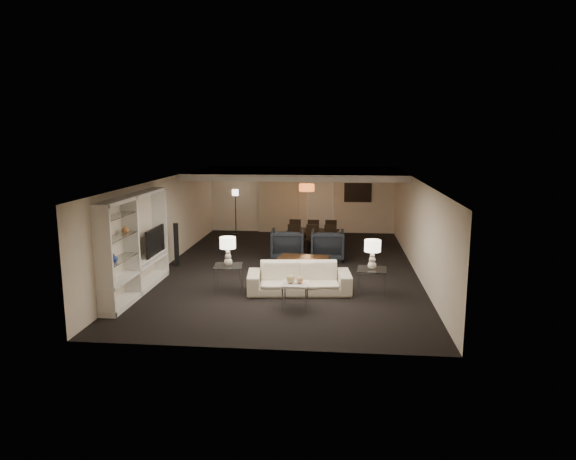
% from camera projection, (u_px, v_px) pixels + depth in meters
% --- Properties ---
extents(floor, '(11.00, 11.00, 0.00)m').
position_uv_depth(floor, '(288.00, 269.00, 14.37)').
color(floor, black).
rests_on(floor, ground).
extents(ceiling, '(7.00, 11.00, 0.02)m').
position_uv_depth(ceiling, '(288.00, 179.00, 13.91)').
color(ceiling, silver).
rests_on(ceiling, ground).
extents(wall_back, '(7.00, 0.02, 2.50)m').
position_uv_depth(wall_back, '(302.00, 200.00, 19.52)').
color(wall_back, beige).
rests_on(wall_back, ground).
extents(wall_front, '(7.00, 0.02, 2.50)m').
position_uv_depth(wall_front, '(257.00, 280.00, 8.76)').
color(wall_front, beige).
rests_on(wall_front, ground).
extents(wall_left, '(0.02, 11.00, 2.50)m').
position_uv_depth(wall_left, '(165.00, 223.00, 14.47)').
color(wall_left, beige).
rests_on(wall_left, ground).
extents(wall_right, '(0.02, 11.00, 2.50)m').
position_uv_depth(wall_right, '(417.00, 227.00, 13.80)').
color(wall_right, beige).
rests_on(wall_right, ground).
extents(ceiling_soffit, '(7.00, 4.00, 0.20)m').
position_uv_depth(ceiling_soffit, '(298.00, 173.00, 17.35)').
color(ceiling_soffit, silver).
rests_on(ceiling_soffit, ceiling).
extents(curtains, '(1.50, 0.12, 2.40)m').
position_uv_depth(curtains, '(278.00, 201.00, 19.54)').
color(curtains, beige).
rests_on(curtains, wall_back).
extents(door, '(0.90, 0.05, 2.10)m').
position_uv_depth(door, '(320.00, 205.00, 19.46)').
color(door, silver).
rests_on(door, wall_back).
extents(painting, '(0.95, 0.04, 0.65)m').
position_uv_depth(painting, '(358.00, 193.00, 19.22)').
color(painting, '#142D38').
rests_on(painting, wall_back).
extents(media_unit, '(0.38, 3.40, 2.35)m').
position_uv_depth(media_unit, '(136.00, 245.00, 11.93)').
color(media_unit, white).
rests_on(media_unit, wall_left).
extents(pendant_light, '(0.52, 0.52, 0.24)m').
position_uv_depth(pendant_light, '(307.00, 188.00, 17.41)').
color(pendant_light, '#D8591E').
rests_on(pendant_light, ceiling_soffit).
extents(sofa, '(2.51, 1.20, 0.71)m').
position_uv_depth(sofa, '(299.00, 278.00, 12.14)').
color(sofa, beige).
rests_on(sofa, floor).
extents(coffee_table, '(1.41, 0.91, 0.48)m').
position_uv_depth(coffee_table, '(304.00, 266.00, 13.72)').
color(coffee_table, black).
rests_on(coffee_table, floor).
extents(armchair_left, '(1.02, 1.05, 0.90)m').
position_uv_depth(armchair_left, '(288.00, 244.00, 15.40)').
color(armchair_left, black).
rests_on(armchair_left, floor).
extents(armchair_right, '(0.98, 1.01, 0.90)m').
position_uv_depth(armchair_right, '(328.00, 245.00, 15.29)').
color(armchair_right, black).
rests_on(armchair_right, floor).
extents(side_table_left, '(0.74, 0.74, 0.62)m').
position_uv_depth(side_table_left, '(229.00, 278.00, 12.31)').
color(side_table_left, silver).
rests_on(side_table_left, floor).
extents(side_table_right, '(0.73, 0.73, 0.62)m').
position_uv_depth(side_table_right, '(372.00, 282.00, 11.98)').
color(side_table_right, silver).
rests_on(side_table_right, floor).
extents(table_lamp_left, '(0.40, 0.40, 0.69)m').
position_uv_depth(table_lamp_left, '(228.00, 251.00, 12.19)').
color(table_lamp_left, beige).
rests_on(table_lamp_left, side_table_left).
extents(table_lamp_right, '(0.42, 0.42, 0.69)m').
position_uv_depth(table_lamp_right, '(372.00, 255.00, 11.86)').
color(table_lamp_right, beige).
rests_on(table_lamp_right, side_table_right).
extents(marble_table, '(0.56, 0.56, 0.55)m').
position_uv_depth(marble_table, '(295.00, 296.00, 11.07)').
color(marble_table, silver).
rests_on(marble_table, floor).
extents(gold_gourd_a, '(0.18, 0.18, 0.18)m').
position_uv_depth(gold_gourd_a, '(291.00, 279.00, 11.02)').
color(gold_gourd_a, tan).
rests_on(gold_gourd_a, marble_table).
extents(gold_gourd_b, '(0.16, 0.16, 0.16)m').
position_uv_depth(gold_gourd_b, '(300.00, 280.00, 11.00)').
color(gold_gourd_b, tan).
rests_on(gold_gourd_b, marble_table).
extents(television, '(1.17, 0.15, 0.68)m').
position_uv_depth(television, '(150.00, 241.00, 12.78)').
color(television, black).
rests_on(television, media_unit).
extents(vase_blue, '(0.17, 0.17, 0.17)m').
position_uv_depth(vase_blue, '(114.00, 258.00, 10.78)').
color(vase_blue, '#253FA0').
rests_on(vase_blue, media_unit).
extents(vase_amber, '(0.16, 0.16, 0.17)m').
position_uv_depth(vase_amber, '(125.00, 229.00, 11.32)').
color(vase_amber, '#B7723D').
rests_on(vase_amber, media_unit).
extents(floor_speaker, '(0.17, 0.17, 1.23)m').
position_uv_depth(floor_speaker, '(176.00, 244.00, 14.59)').
color(floor_speaker, black).
rests_on(floor_speaker, floor).
extents(dining_table, '(1.78, 1.15, 0.59)m').
position_uv_depth(dining_table, '(313.00, 239.00, 16.90)').
color(dining_table, black).
rests_on(dining_table, floor).
extents(chair_nl, '(0.44, 0.44, 0.87)m').
position_uv_depth(chair_nl, '(293.00, 239.00, 16.29)').
color(chair_nl, black).
rests_on(chair_nl, floor).
extents(chair_nm, '(0.43, 0.43, 0.87)m').
position_uv_depth(chair_nm, '(312.00, 239.00, 16.24)').
color(chair_nm, black).
rests_on(chair_nm, floor).
extents(chair_nr, '(0.43, 0.43, 0.87)m').
position_uv_depth(chair_nr, '(330.00, 239.00, 16.18)').
color(chair_nr, black).
rests_on(chair_nr, floor).
extents(chair_fl, '(0.44, 0.44, 0.87)m').
position_uv_depth(chair_fl, '(296.00, 231.00, 17.57)').
color(chair_fl, black).
rests_on(chair_fl, floor).
extents(chair_fm, '(0.41, 0.41, 0.87)m').
position_uv_depth(chair_fm, '(314.00, 231.00, 17.51)').
color(chair_fm, black).
rests_on(chair_fm, floor).
extents(chair_fr, '(0.42, 0.42, 0.87)m').
position_uv_depth(chair_fr, '(331.00, 232.00, 17.45)').
color(chair_fr, black).
rests_on(chair_fr, floor).
extents(floor_lamp, '(0.29, 0.29, 1.68)m').
position_uv_depth(floor_lamp, '(236.00, 212.00, 19.17)').
color(floor_lamp, black).
rests_on(floor_lamp, floor).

